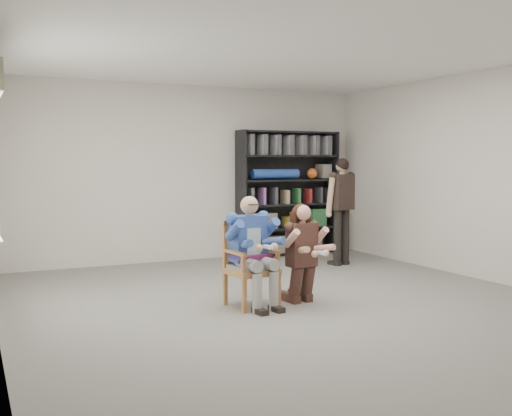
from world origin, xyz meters
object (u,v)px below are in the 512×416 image
standing_man (342,212)px  seated_man (252,251)px  kneeling_woman (303,254)px  bookshelf (288,193)px  armchair (252,264)px

standing_man → seated_man: bearing=-155.1°
kneeling_woman → bookshelf: (1.55, 3.17, 0.49)m
armchair → bookshelf: size_ratio=0.45×
standing_man → armchair: bearing=-155.1°
bookshelf → standing_man: size_ratio=1.28×
seated_man → bookshelf: size_ratio=0.58×
seated_man → standing_man: 2.96m
armchair → bookshelf: bookshelf is taller
bookshelf → standing_man: 1.32m
armchair → kneeling_woman: 0.60m
kneeling_woman → armchair: bearing=162.3°
kneeling_woman → bookshelf: bearing=57.9°
armchair → kneeling_woman: kneeling_woman is taller
seated_man → standing_man: standing_man is taller
kneeling_woman → bookshelf: size_ratio=0.53×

